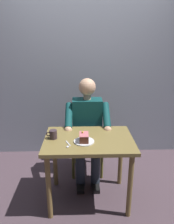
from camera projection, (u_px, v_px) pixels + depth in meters
ground_plane at (89, 198)px, 2.41m from camera, size 14.00×14.00×0.00m
cafe_rear_panel at (86, 54)px, 3.01m from camera, size 6.40×0.12×3.00m
dining_table at (89, 148)px, 2.20m from camera, size 0.90×0.63×0.74m
chair at (87, 135)px, 2.84m from camera, size 0.42×0.42×0.89m
seated_person at (87, 129)px, 2.63m from camera, size 0.53×0.58×1.26m
dessert_plate at (84, 141)px, 2.10m from camera, size 0.20×0.20×0.01m
cake_slice at (84, 137)px, 2.08m from camera, size 0.09×0.14×0.10m
coffee_cup at (53, 134)px, 2.15m from camera, size 0.11×0.08×0.09m
dessert_spoon at (68, 145)px, 2.02m from camera, size 0.06×0.14×0.01m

